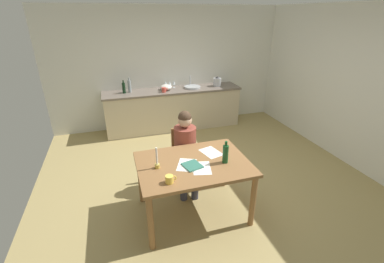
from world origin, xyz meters
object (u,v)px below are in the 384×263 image
Objects in this scene: chair_at_table at (184,154)px; person_seated at (186,147)px; stovetop_kettle at (217,82)px; teacup_on_counter at (164,90)px; bottle_oil at (124,88)px; wine_glass_back_left at (166,83)px; dining_table at (193,170)px; sink_unit at (192,87)px; wine_glass_near_sink at (174,83)px; bottle_vinegar at (129,86)px; book_magazine at (192,166)px; candlestick at (157,162)px; wine_glass_by_kettle at (170,83)px; wine_bottle_on_table at (225,154)px; mixing_bowl at (166,87)px; coffee_mug at (170,179)px.

person_seated is (-0.02, -0.15, 0.20)m from chair_at_table.
stovetop_kettle reaches higher than chair_at_table.
person_seated is 9.48× the size of teacup_on_counter.
bottle_oil is 0.92m from wine_glass_back_left.
dining_table is 0.76m from chair_at_table.
sink_unit is 0.42m from wine_glass_near_sink.
person_seated is at bearing -121.66° from stovetop_kettle.
book_magazine is at bearing -81.44° from bottle_vinegar.
candlestick is 2.87m from bottle_oil.
bottle_vinegar reaches higher than wine_glass_back_left.
person_seated reaches higher than wine_glass_by_kettle.
wine_bottle_on_table is 1.10× the size of mixing_bowl.
sink_unit is at bearing -0.61° from bottle_oil.
bottle_vinegar is 0.77m from mixing_bowl.
sink_unit reaches higher than book_magazine.
stovetop_kettle is 1.43× the size of wine_glass_near_sink.
bottle_oil reaches higher than sink_unit.
bottle_oil is at bearing 94.29° from coffee_mug.
dining_table is 3.22m from stovetop_kettle.
wine_glass_near_sink reaches higher than mixing_bowl.
mixing_bowl is at bearing 179.32° from stovetop_kettle.
sink_unit reaches higher than wine_glass_back_left.
sink_unit reaches higher than wine_glass_by_kettle.
person_seated is 2.43m from bottle_vinegar.
person_seated reaches higher than stovetop_kettle.
chair_at_table is 0.25m from person_seated.
mixing_bowl is (0.72, 2.85, 0.12)m from candlestick.
wine_bottle_on_table reaches higher than coffee_mug.
dining_table is at bearing -96.90° from person_seated.
bottle_vinegar is at bearing 22.61° from bottle_oil.
wine_glass_near_sink is (0.21, 0.14, 0.05)m from mixing_bowl.
dining_table is 8.82× the size of wine_glass_near_sink.
coffee_mug is at bearing -120.06° from stovetop_kettle.
bottle_vinegar reaches higher than chair_at_table.
chair_at_table is 2.34m from wine_glass_back_left.
bottle_oil is 2.07m from stovetop_kettle.
book_magazine is 0.75× the size of wine_bottle_on_table.
person_seated reaches higher than wine_glass_back_left.
bottle_oil is (-0.24, 3.19, 0.21)m from coffee_mug.
sink_unit reaches higher than wine_glass_near_sink.
candlestick is 3.08m from wine_glass_back_left.
wine_bottle_on_table is 0.79× the size of sink_unit.
wine_bottle_on_table is 3.11m from wine_glass_back_left.
coffee_mug is 3.08m from teacup_on_counter.
stovetop_kettle is at bearing 59.94° from coffee_mug.
mixing_bowl is (0.19, 2.13, 0.48)m from chair_at_table.
wine_glass_near_sink is at bearing 0.00° from wine_glass_by_kettle.
book_magazine is (0.41, -0.09, -0.07)m from candlestick.
person_seated reaches higher than candlestick.
wine_glass_by_kettle is (0.33, 2.41, 0.33)m from person_seated.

